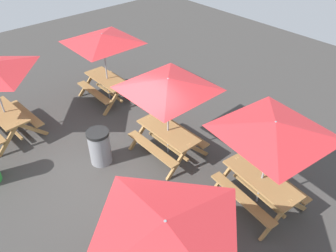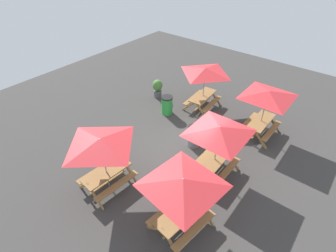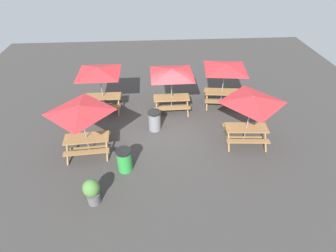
{
  "view_description": "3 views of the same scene",
  "coord_description": "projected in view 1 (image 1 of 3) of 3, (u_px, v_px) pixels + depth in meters",
  "views": [
    {
      "loc": [
        -5.45,
        3.18,
        6.0
      ],
      "look_at": [
        -0.31,
        -1.35,
        0.9
      ],
      "focal_mm": 35.0,
      "sensor_mm": 36.0,
      "label": 1
    },
    {
      "loc": [
        -6.99,
        -4.46,
        7.75
      ],
      "look_at": [
        0.04,
        1.22,
        0.9
      ],
      "focal_mm": 28.0,
      "sensor_mm": 36.0,
      "label": 2
    },
    {
      "loc": [
        0.64,
        10.0,
        7.59
      ],
      "look_at": [
        0.04,
        1.22,
        0.9
      ],
      "focal_mm": 28.0,
      "sensor_mm": 36.0,
      "label": 3
    }
  ],
  "objects": [
    {
      "name": "picnic_table_2",
      "position": [
        168.0,
        90.0,
        7.89
      ],
      "size": [
        2.83,
        2.83,
        2.34
      ],
      "rotation": [
        0.0,
        0.0,
        0.01
      ],
      "color": "olive",
      "rests_on": "ground"
    },
    {
      "name": "picnic_table_4",
      "position": [
        103.0,
        43.0,
        10.17
      ],
      "size": [
        2.83,
        2.83,
        2.34
      ],
      "rotation": [
        0.0,
        0.0,
        0.0
      ],
      "color": "olive",
      "rests_on": "ground"
    },
    {
      "name": "ground_plane",
      "position": [
        121.0,
        169.0,
        8.54
      ],
      "size": [
        24.0,
        24.0,
        0.0
      ],
      "primitive_type": "plane",
      "color": "#3D3A38",
      "rests_on": "ground"
    },
    {
      "name": "trash_bin_gray",
      "position": [
        100.0,
        147.0,
        8.49
      ],
      "size": [
        0.59,
        0.59,
        0.98
      ],
      "color": "gray",
      "rests_on": "ground"
    },
    {
      "name": "picnic_table_1",
      "position": [
        273.0,
        134.0,
        6.49
      ],
      "size": [
        2.81,
        2.81,
        2.34
      ],
      "rotation": [
        0.0,
        0.0,
        -0.12
      ],
      "color": "olive",
      "rests_on": "ground"
    },
    {
      "name": "picnic_table_3",
      "position": [
        165.0,
        235.0,
        4.64
      ],
      "size": [
        2.15,
        2.15,
        2.34
      ],
      "rotation": [
        0.0,
        0.0,
        -0.08
      ],
      "color": "olive",
      "rests_on": "ground"
    }
  ]
}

